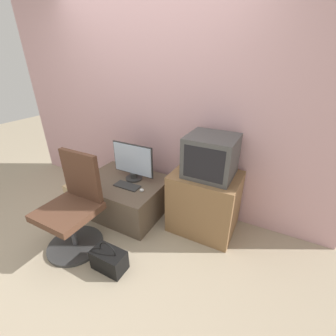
{
  "coord_description": "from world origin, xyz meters",
  "views": [
    {
      "loc": [
        1.47,
        -1.02,
        1.79
      ],
      "look_at": [
        0.41,
        0.97,
        0.68
      ],
      "focal_mm": 24.0,
      "sensor_mm": 36.0,
      "label": 1
    }
  ],
  "objects_px": {
    "main_monitor": "(133,162)",
    "cardboard_box_lower": "(78,191)",
    "keyboard": "(127,186)",
    "office_chair": "(74,210)",
    "handbag": "(109,260)",
    "crt_tv": "(211,156)",
    "book": "(69,209)",
    "mouse": "(142,190)"
  },
  "relations": [
    {
      "from": "book",
      "to": "crt_tv",
      "type": "bearing_deg",
      "value": 17.17
    },
    {
      "from": "handbag",
      "to": "mouse",
      "type": "bearing_deg",
      "value": 97.5
    },
    {
      "from": "main_monitor",
      "to": "keyboard",
      "type": "bearing_deg",
      "value": -79.73
    },
    {
      "from": "mouse",
      "to": "cardboard_box_lower",
      "type": "relative_size",
      "value": 0.19
    },
    {
      "from": "office_chair",
      "to": "handbag",
      "type": "height_order",
      "value": "office_chair"
    },
    {
      "from": "mouse",
      "to": "book",
      "type": "height_order",
      "value": "mouse"
    },
    {
      "from": "cardboard_box_lower",
      "to": "book",
      "type": "relative_size",
      "value": 1.18
    },
    {
      "from": "main_monitor",
      "to": "crt_tv",
      "type": "distance_m",
      "value": 0.97
    },
    {
      "from": "main_monitor",
      "to": "keyboard",
      "type": "height_order",
      "value": "main_monitor"
    },
    {
      "from": "keyboard",
      "to": "book",
      "type": "bearing_deg",
      "value": -160.48
    },
    {
      "from": "main_monitor",
      "to": "keyboard",
      "type": "xyz_separation_m",
      "value": [
        0.03,
        -0.19,
        -0.22
      ]
    },
    {
      "from": "cardboard_box_lower",
      "to": "main_monitor",
      "type": "bearing_deg",
      "value": 14.98
    },
    {
      "from": "main_monitor",
      "to": "crt_tv",
      "type": "relative_size",
      "value": 1.15
    },
    {
      "from": "main_monitor",
      "to": "crt_tv",
      "type": "height_order",
      "value": "crt_tv"
    },
    {
      "from": "keyboard",
      "to": "mouse",
      "type": "height_order",
      "value": "mouse"
    },
    {
      "from": "cardboard_box_lower",
      "to": "mouse",
      "type": "bearing_deg",
      "value": 0.81
    },
    {
      "from": "main_monitor",
      "to": "handbag",
      "type": "bearing_deg",
      "value": -69.36
    },
    {
      "from": "keyboard",
      "to": "office_chair",
      "type": "height_order",
      "value": "office_chair"
    },
    {
      "from": "crt_tv",
      "to": "book",
      "type": "bearing_deg",
      "value": -162.83
    },
    {
      "from": "keyboard",
      "to": "cardboard_box_lower",
      "type": "bearing_deg",
      "value": -178.15
    },
    {
      "from": "mouse",
      "to": "book",
      "type": "relative_size",
      "value": 0.22
    },
    {
      "from": "keyboard",
      "to": "crt_tv",
      "type": "bearing_deg",
      "value": 15.1
    },
    {
      "from": "main_monitor",
      "to": "keyboard",
      "type": "relative_size",
      "value": 1.78
    },
    {
      "from": "main_monitor",
      "to": "office_chair",
      "type": "xyz_separation_m",
      "value": [
        -0.16,
        -0.81,
        -0.23
      ]
    },
    {
      "from": "main_monitor",
      "to": "handbag",
      "type": "distance_m",
      "value": 1.12
    },
    {
      "from": "cardboard_box_lower",
      "to": "handbag",
      "type": "bearing_deg",
      "value": -31.0
    },
    {
      "from": "book",
      "to": "cardboard_box_lower",
      "type": "bearing_deg",
      "value": 105.04
    },
    {
      "from": "crt_tv",
      "to": "handbag",
      "type": "xyz_separation_m",
      "value": [
        -0.59,
        -0.97,
        -0.8
      ]
    },
    {
      "from": "main_monitor",
      "to": "mouse",
      "type": "bearing_deg",
      "value": -39.0
    },
    {
      "from": "mouse",
      "to": "cardboard_box_lower",
      "type": "height_order",
      "value": "mouse"
    },
    {
      "from": "crt_tv",
      "to": "office_chair",
      "type": "bearing_deg",
      "value": -141.95
    },
    {
      "from": "crt_tv",
      "to": "book",
      "type": "height_order",
      "value": "crt_tv"
    },
    {
      "from": "office_chair",
      "to": "crt_tv",
      "type": "bearing_deg",
      "value": 38.05
    },
    {
      "from": "main_monitor",
      "to": "book",
      "type": "xyz_separation_m",
      "value": [
        -0.75,
        -0.47,
        -0.64
      ]
    },
    {
      "from": "mouse",
      "to": "crt_tv",
      "type": "height_order",
      "value": "crt_tv"
    },
    {
      "from": "keyboard",
      "to": "crt_tv",
      "type": "xyz_separation_m",
      "value": [
        0.9,
        0.24,
        0.47
      ]
    },
    {
      "from": "handbag",
      "to": "book",
      "type": "bearing_deg",
      "value": 157.75
    },
    {
      "from": "mouse",
      "to": "keyboard",
      "type": "bearing_deg",
      "value": 176.71
    },
    {
      "from": "main_monitor",
      "to": "cardboard_box_lower",
      "type": "height_order",
      "value": "main_monitor"
    },
    {
      "from": "office_chair",
      "to": "book",
      "type": "distance_m",
      "value": 0.79
    },
    {
      "from": "book",
      "to": "keyboard",
      "type": "bearing_deg",
      "value": 19.52
    },
    {
      "from": "mouse",
      "to": "crt_tv",
      "type": "distance_m",
      "value": 0.87
    }
  ]
}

